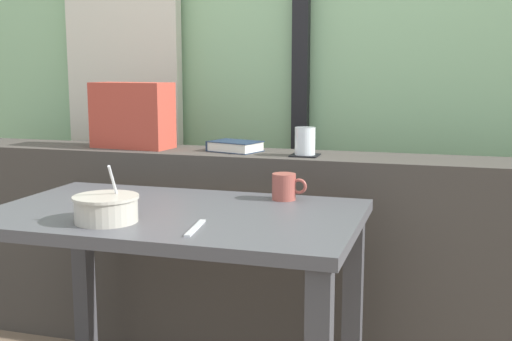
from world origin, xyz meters
TOP-DOWN VIEW (x-y plane):
  - curtain_left_panel at (-0.75, 0.95)m, footprint 0.56×0.06m
  - window_divider_post at (0.08, 0.98)m, footprint 0.07×0.05m
  - dark_console_ledge at (0.00, 0.55)m, footprint 2.80×0.29m
  - breakfast_table at (-0.06, -0.04)m, footprint 1.09×0.67m
  - coaster_square at (0.21, 0.51)m, footprint 0.10×0.10m
  - juice_glass at (0.21, 0.51)m, footprint 0.07×0.07m
  - closed_book at (-0.08, 0.56)m, footprint 0.22×0.18m
  - throw_pillow at (-0.50, 0.55)m, footprint 0.33×0.17m
  - soup_bowl at (-0.18, -0.22)m, footprint 0.18×0.18m
  - fork_utensil at (0.08, -0.23)m, footprint 0.04×0.17m
  - ceramic_mug at (0.21, 0.20)m, footprint 0.11×0.08m

SIDE VIEW (x-z plane):
  - dark_console_ledge at x=0.00m, z-range 0.00..0.79m
  - breakfast_table at x=-0.06m, z-range 0.23..0.92m
  - fork_utensil at x=0.08m, z-range 0.68..0.69m
  - soup_bowl at x=-0.18m, z-range 0.64..0.80m
  - ceramic_mug at x=0.21m, z-range 0.68..0.77m
  - coaster_square at x=0.21m, z-range 0.79..0.79m
  - closed_book at x=-0.08m, z-range 0.79..0.83m
  - juice_glass at x=0.21m, z-range 0.79..0.89m
  - throw_pillow at x=-0.50m, z-range 0.79..1.05m
  - curtain_left_panel at x=-0.75m, z-range 0.00..2.50m
  - window_divider_post at x=0.08m, z-range 0.00..2.60m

